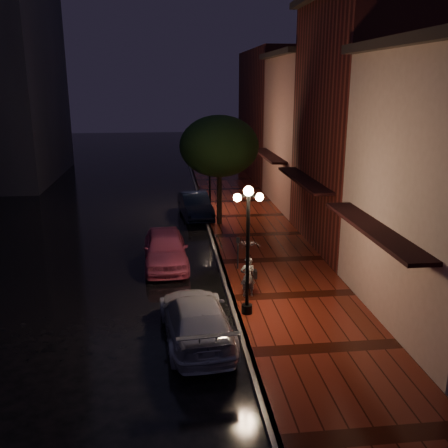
# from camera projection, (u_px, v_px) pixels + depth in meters

# --- Properties ---
(ground) EXTENTS (120.00, 120.00, 0.00)m
(ground) POSITION_uv_depth(u_px,v_px,m) (220.00, 265.00, 21.39)
(ground) COLOR black
(ground) RESTS_ON ground
(sidewalk) EXTENTS (4.50, 60.00, 0.15)m
(sidewalk) POSITION_uv_depth(u_px,v_px,m) (272.00, 261.00, 21.61)
(sidewalk) COLOR #4D190D
(sidewalk) RESTS_ON ground
(curb) EXTENTS (0.25, 60.00, 0.15)m
(curb) POSITION_uv_depth(u_px,v_px,m) (220.00, 263.00, 21.37)
(curb) COLOR #595451
(curb) RESTS_ON ground
(storefront_mid) EXTENTS (5.00, 8.00, 11.00)m
(storefront_mid) POSITION_uv_depth(u_px,v_px,m) (369.00, 129.00, 22.57)
(storefront_mid) COLOR #511914
(storefront_mid) RESTS_ON ground
(storefront_far) EXTENTS (5.00, 8.00, 9.00)m
(storefront_far) POSITION_uv_depth(u_px,v_px,m) (316.00, 134.00, 30.48)
(storefront_far) COLOR #8C5951
(storefront_far) RESTS_ON ground
(storefront_extra) EXTENTS (5.00, 12.00, 10.00)m
(storefront_extra) POSITION_uv_depth(u_px,v_px,m) (280.00, 115.00, 39.90)
(storefront_extra) COLOR #511914
(storefront_extra) RESTS_ON ground
(streetlamp_near) EXTENTS (0.96, 0.36, 4.31)m
(streetlamp_near) POSITION_uv_depth(u_px,v_px,m) (248.00, 243.00, 15.94)
(streetlamp_near) COLOR black
(streetlamp_near) RESTS_ON sidewalk
(streetlamp_far) EXTENTS (0.96, 0.36, 4.31)m
(streetlamp_far) POSITION_uv_depth(u_px,v_px,m) (210.00, 170.00, 29.31)
(streetlamp_far) COLOR black
(streetlamp_far) RESTS_ON sidewalk
(street_tree) EXTENTS (4.16, 4.16, 5.80)m
(street_tree) POSITION_uv_depth(u_px,v_px,m) (219.00, 148.00, 26.02)
(street_tree) COLOR black
(street_tree) RESTS_ON sidewalk
(pink_car) EXTENTS (1.98, 4.57, 1.53)m
(pink_car) POSITION_uv_depth(u_px,v_px,m) (165.00, 248.00, 21.14)
(pink_car) COLOR #D0567A
(pink_car) RESTS_ON ground
(navy_car) EXTENTS (1.99, 4.47, 1.42)m
(navy_car) POSITION_uv_depth(u_px,v_px,m) (195.00, 206.00, 28.73)
(navy_car) COLOR black
(navy_car) RESTS_ON ground
(silver_car) EXTENTS (2.35, 4.96, 1.40)m
(silver_car) POSITION_uv_depth(u_px,v_px,m) (196.00, 318.00, 15.01)
(silver_car) COLOR #B9B9C2
(silver_car) RESTS_ON ground
(woman_with_umbrella) EXTENTS (0.86, 0.88, 2.07)m
(woman_with_umbrella) POSITION_uv_depth(u_px,v_px,m) (248.00, 260.00, 17.58)
(woman_with_umbrella) COLOR silver
(woman_with_umbrella) RESTS_ON sidewalk
(parking_meter) EXTENTS (0.15, 0.13, 1.34)m
(parking_meter) POSITION_uv_depth(u_px,v_px,m) (238.00, 250.00, 20.36)
(parking_meter) COLOR black
(parking_meter) RESTS_ON sidewalk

